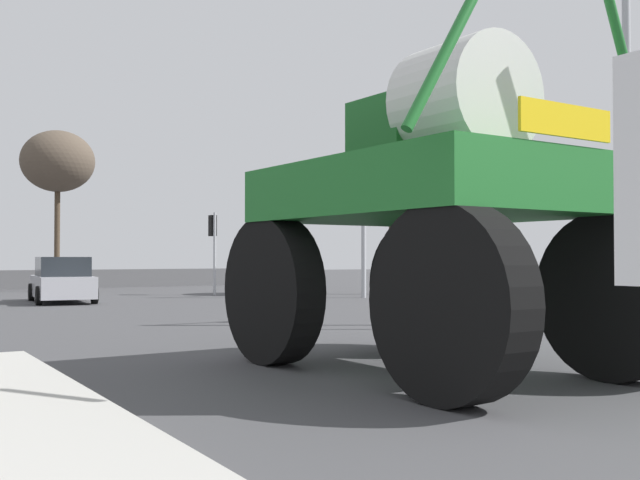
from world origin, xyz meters
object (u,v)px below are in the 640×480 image
Objects in this scene: streetlight_near_right at (631,92)px; oversize_sprayer at (434,213)px; bare_tree_far_center at (58,162)px; sedan_ahead at (62,281)px; bare_tree_right at (392,157)px; traffic_signal_near_right at (451,193)px; traffic_signal_far_left at (213,235)px; streetlight_far_right at (367,191)px.

oversize_sprayer is at bearing -159.53° from streetlight_near_right.
streetlight_near_right is 1.33× the size of bare_tree_far_center.
oversize_sprayer is 18.44m from sedan_ahead.
bare_tree_right is at bearing -89.98° from sedan_ahead.
bare_tree_right is at bearing 57.88° from traffic_signal_near_right.
traffic_signal_far_left is 0.47× the size of bare_tree_right.
streetlight_far_right is at bearing -50.09° from traffic_signal_far_left.
oversize_sprayer is 0.81× the size of bare_tree_far_center.
sedan_ahead is (-0.66, 18.38, -1.38)m from oversize_sprayer.
oversize_sprayer is 0.83× the size of bare_tree_right.
streetlight_near_right is at bearing -143.66° from sedan_ahead.
oversize_sprayer is 21.13m from traffic_signal_far_left.
streetlight_far_right is at bearing -99.94° from sedan_ahead.
sedan_ahead is 13.77m from bare_tree_right.
streetlight_far_right reaches higher than traffic_signal_far_left.
bare_tree_far_center reaches higher than traffic_signal_near_right.
bare_tree_far_center is at bearing 107.04° from streetlight_near_right.
streetlight_near_right is (9.03, -15.25, 4.52)m from sedan_ahead.
bare_tree_far_center is (1.03, 27.08, 3.67)m from oversize_sprayer.
oversize_sprayer is 0.82× the size of streetlight_far_right.
sedan_ahead is at bearing -100.97° from bare_tree_far_center.
sedan_ahead is at bearing 109.40° from traffic_signal_near_right.
sedan_ahead is 18.29m from streetlight_near_right.
streetlight_near_right is (4.14, -1.37, 2.36)m from traffic_signal_near_right.
traffic_signal_near_right reaches higher than traffic_signal_far_left.
oversize_sprayer is 18.37m from streetlight_far_right.
traffic_signal_far_left is at bearing 129.91° from streetlight_far_right.
sedan_ahead is 11.28m from streetlight_far_right.
bare_tree_right is at bearing -41.91° from bare_tree_far_center.
traffic_signal_near_right is (4.23, 4.50, 0.78)m from oversize_sprayer.
traffic_signal_near_right is 0.56× the size of streetlight_far_right.
traffic_signal_near_right is at bearing 161.68° from streetlight_near_right.
traffic_signal_far_left is at bearing -17.71° from oversize_sprayer.
bare_tree_right is (12.80, -1.28, 4.90)m from sedan_ahead.
streetlight_near_right is 12.48m from streetlight_far_right.
traffic_signal_near_right is at bearing -95.06° from traffic_signal_far_left.
oversize_sprayer reaches higher than sedan_ahead.
streetlight_near_right is (2.73, -17.24, 2.84)m from traffic_signal_far_left.
sedan_ahead is 14.87m from traffic_signal_near_right.
streetlight_near_right reaches higher than sedan_ahead.
streetlight_near_right is at bearing -96.33° from streetlight_far_right.
oversize_sprayer is at bearing -105.47° from traffic_signal_far_left.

